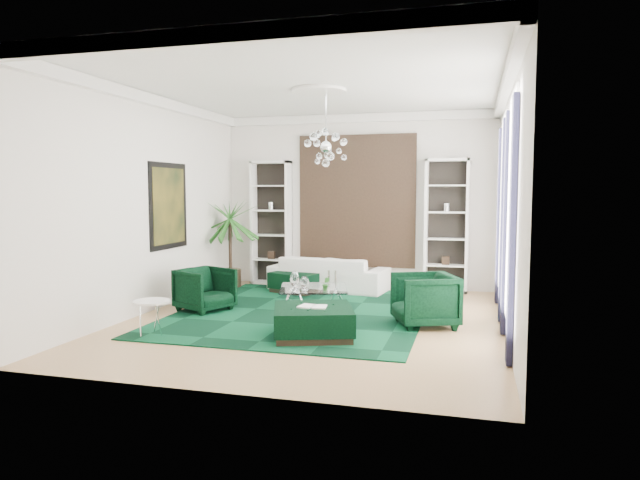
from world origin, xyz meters
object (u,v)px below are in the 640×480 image
(ottoman_front, at_px, (313,322))
(palm, at_px, (230,232))
(armchair_left, at_px, (205,290))
(coffee_table, at_px, (314,299))
(side_table, at_px, (152,319))
(sofa, at_px, (329,273))
(armchair_right, at_px, (425,300))
(ottoman_side, at_px, (300,282))

(ottoman_front, xyz_separation_m, palm, (-2.93, 3.65, 1.01))
(armchair_left, relative_size, ottoman_front, 0.76)
(coffee_table, distance_m, side_table, 3.00)
(side_table, bearing_deg, sofa, 70.45)
(armchair_right, xyz_separation_m, coffee_table, (-2.03, 0.75, -0.22))
(ottoman_side, distance_m, palm, 1.93)
(ottoman_front, xyz_separation_m, side_table, (-2.32, -0.53, 0.03))
(sofa, height_order, side_table, sofa)
(sofa, distance_m, armchair_left, 3.07)
(ottoman_front, relative_size, side_table, 2.10)
(palm, bearing_deg, ottoman_front, -51.28)
(sofa, relative_size, side_table, 4.68)
(ottoman_front, height_order, palm, palm)
(armchair_left, bearing_deg, armchair_right, -67.69)
(armchair_right, height_order, palm, palm)
(armchair_left, height_order, armchair_right, armchair_right)
(coffee_table, bearing_deg, ottoman_side, 115.14)
(sofa, bearing_deg, armchair_left, 66.27)
(armchair_right, distance_m, side_table, 4.17)
(sofa, xyz_separation_m, coffee_table, (0.23, -2.01, -0.16))
(sofa, relative_size, coffee_table, 2.13)
(armchair_left, xyz_separation_m, ottoman_side, (1.05, 2.26, -0.17))
(coffee_table, height_order, palm, palm)
(armchair_left, distance_m, ottoman_front, 2.66)
(armchair_right, bearing_deg, side_table, -88.81)
(armchair_left, xyz_separation_m, armchair_right, (3.85, -0.13, 0.04))
(armchair_left, bearing_deg, coffee_table, -46.91)
(armchair_right, distance_m, ottoman_front, 1.89)
(coffee_table, height_order, ottoman_side, ottoman_side)
(sofa, xyz_separation_m, side_table, (-1.56, -4.41, -0.11))
(side_table, bearing_deg, armchair_left, 90.94)
(armchair_left, distance_m, side_table, 1.78)
(ottoman_front, relative_size, palm, 0.45)
(armchair_right, xyz_separation_m, palm, (-4.44, 2.54, 0.82))
(side_table, bearing_deg, palm, 98.31)
(ottoman_side, distance_m, side_table, 4.17)
(armchair_right, xyz_separation_m, ottoman_side, (-2.80, 2.40, -0.21))
(coffee_table, bearing_deg, sofa, 96.57)
(coffee_table, distance_m, ottoman_front, 1.94)
(side_table, bearing_deg, ottoman_front, 12.93)
(coffee_table, distance_m, ottoman_side, 1.81)
(coffee_table, height_order, side_table, side_table)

